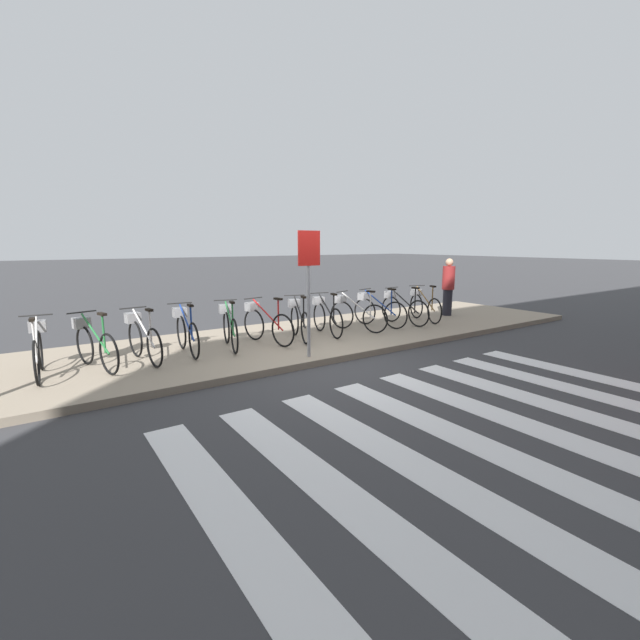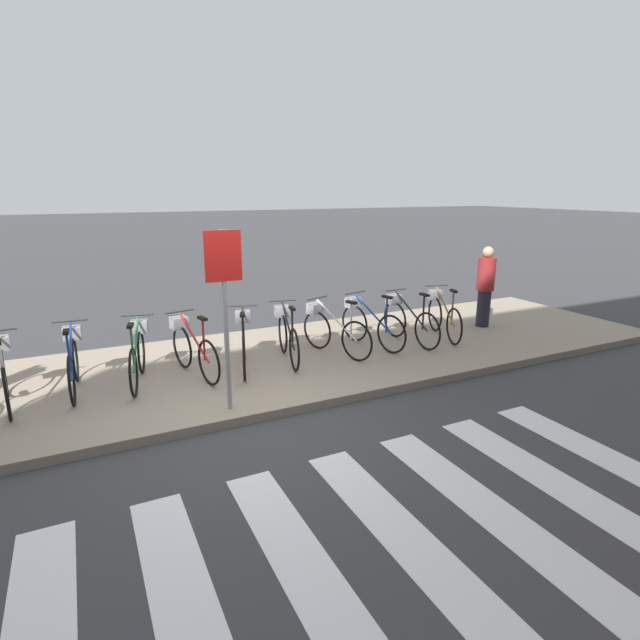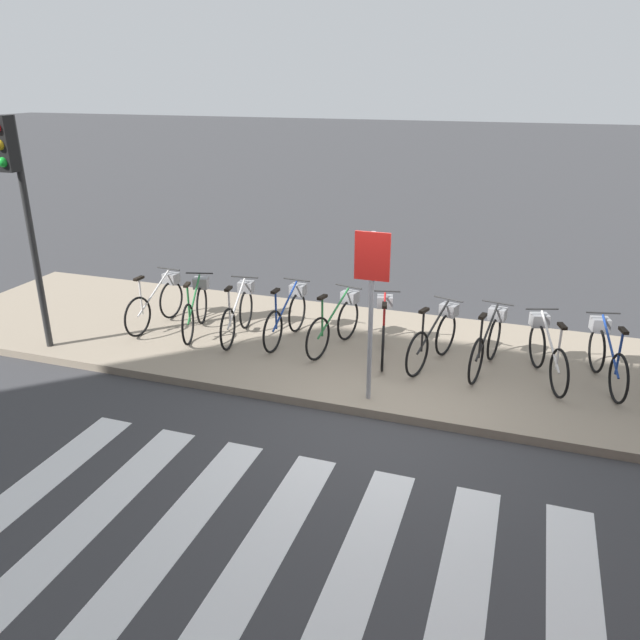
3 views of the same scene
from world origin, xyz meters
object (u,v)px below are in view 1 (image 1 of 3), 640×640
Objects in this scene: parked_bicycle_7 at (326,315)px; parked_bicycle_4 at (229,326)px; parked_bicycle_2 at (142,337)px; parked_bicycle_10 at (402,307)px; parked_bicycle_1 at (93,343)px; parked_bicycle_3 at (186,330)px; parked_bicycle_5 at (265,322)px; sign_post at (309,272)px; parked_bicycle_8 at (355,312)px; parked_bicycle_9 at (377,309)px; parked_bicycle_0 at (38,348)px; pedestrian at (448,286)px; parked_bicycle_6 at (299,319)px; parked_bicycle_11 at (423,304)px.

parked_bicycle_4 is at bearing 179.15° from parked_bicycle_7.
parked_bicycle_2 and parked_bicycle_10 have the same top height.
parked_bicycle_3 is at bearing 6.44° from parked_bicycle_1.
parked_bicycle_5 is 1.82m from sign_post.
parked_bicycle_8 is 0.78m from parked_bicycle_9.
parked_bicycle_0 is 4.43m from sign_post.
parked_bicycle_5 is 1.00× the size of parked_bicycle_9.
pedestrian is at bearing 1.44° from parked_bicycle_1.
parked_bicycle_1 is 1.01× the size of parked_bicycle_6.
parked_bicycle_9 and parked_bicycle_10 have the same top height.
parked_bicycle_9 is 0.98× the size of parked_bicycle_10.
parked_bicycle_1 is 0.97× the size of parked_bicycle_3.
parked_bicycle_2 is at bearing 2.91° from parked_bicycle_1.
sign_post is at bearing -133.57° from parked_bicycle_7.
parked_bicycle_1 is 0.76m from parked_bicycle_2.
parked_bicycle_4 is 0.99× the size of parked_bicycle_7.
parked_bicycle_3 is 0.70× the size of sign_post.
parked_bicycle_0 and parked_bicycle_5 have the same top height.
parked_bicycle_11 is at bearing 17.30° from sign_post.
parked_bicycle_3 is 1.05× the size of parked_bicycle_8.
parked_bicycle_4 is 1.00× the size of parked_bicycle_5.
parked_bicycle_0 and parked_bicycle_6 have the same top height.
parked_bicycle_3 is 1.02× the size of parked_bicycle_9.
parked_bicycle_4 is 0.98× the size of parked_bicycle_10.
parked_bicycle_8 is (3.08, -0.09, 0.00)m from parked_bicycle_4.
parked_bicycle_2 is at bearing 179.95° from parked_bicycle_8.
pedestrian is (2.75, 0.09, 0.41)m from parked_bicycle_9.
parked_bicycle_9 is (5.48, 0.10, 0.00)m from parked_bicycle_2.
parked_bicycle_4 is 0.96× the size of pedestrian.
parked_bicycle_5 and parked_bicycle_9 have the same top height.
parked_bicycle_1 is 0.99× the size of parked_bicycle_9.
parked_bicycle_3 is 1.04× the size of parked_bicycle_11.
parked_bicycle_1 and parked_bicycle_6 have the same top height.
parked_bicycle_4 is 2.28m from parked_bicycle_7.
parked_bicycle_4 is 0.69× the size of sign_post.
parked_bicycle_11 is 0.94× the size of pedestrian.
parked_bicycle_2 is 3.10m from sign_post.
sign_post is (3.29, -1.36, 1.09)m from parked_bicycle_1.
parked_bicycle_0 and parked_bicycle_4 have the same top height.
parked_bicycle_9 is (3.85, 0.01, 0.00)m from parked_bicycle_4.
parked_bicycle_4 is (0.83, -0.05, 0.00)m from parked_bicycle_3.
parked_bicycle_3 is 2.57m from sign_post.
parked_bicycle_0 is 3.14m from parked_bicycle_4.
parked_bicycle_3 is 1.04× the size of parked_bicycle_6.
sign_post is at bearing -22.50° from parked_bicycle_1.
pedestrian is (2.01, 0.20, 0.41)m from parked_bicycle_10.
parked_bicycle_9 is 0.75m from parked_bicycle_10.
parked_bicycle_6 is 0.94× the size of pedestrian.
parked_bicycle_10 is 1.04× the size of parked_bicycle_11.
parked_bicycle_11 is (6.24, -0.14, 0.00)m from parked_bicycle_3.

